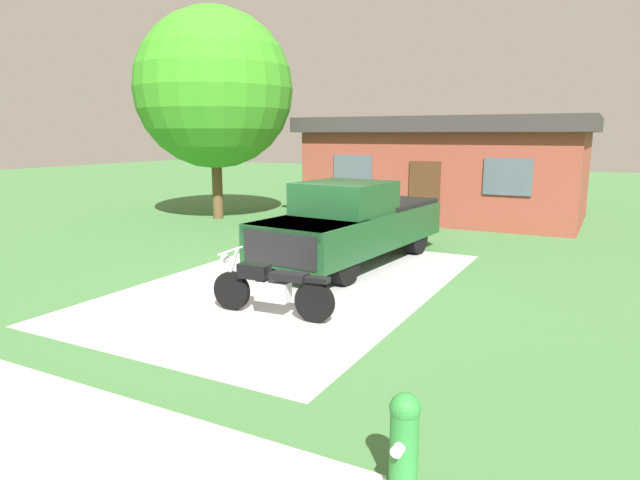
% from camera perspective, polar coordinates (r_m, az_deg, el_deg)
% --- Properties ---
extents(ground_plane, '(80.00, 80.00, 0.00)m').
position_cam_1_polar(ground_plane, '(11.15, -2.62, -4.51)').
color(ground_plane, '#44793F').
extents(driveway_pad, '(5.37, 8.56, 0.01)m').
position_cam_1_polar(driveway_pad, '(11.15, -2.62, -4.49)').
color(driveway_pad, '#ACACAC').
rests_on(driveway_pad, ground).
extents(sidewalk_strip, '(36.00, 1.80, 0.01)m').
position_cam_1_polar(sidewalk_strip, '(7.02, -29.36, -15.42)').
color(sidewalk_strip, '#B5B5AF').
rests_on(sidewalk_strip, ground).
extents(motorcycle, '(2.21, 0.70, 1.09)m').
position_cam_1_polar(motorcycle, '(9.16, -5.06, -4.88)').
color(motorcycle, black).
rests_on(motorcycle, ground).
extents(pickup_truck, '(2.51, 5.78, 1.90)m').
position_cam_1_polar(pickup_truck, '(12.86, 3.54, 1.88)').
color(pickup_truck, black).
rests_on(pickup_truck, ground).
extents(fire_hydrant, '(0.32, 0.40, 0.87)m').
position_cam_1_polar(fire_hydrant, '(4.94, 8.59, -19.89)').
color(fire_hydrant, '#2D8C38').
rests_on(fire_hydrant, ground).
extents(shade_tree, '(5.37, 5.37, 7.13)m').
position_cam_1_polar(shade_tree, '(19.95, -10.79, 14.93)').
color(shade_tree, brown).
rests_on(shade_tree, ground).
extents(neighbor_house, '(9.60, 5.60, 3.50)m').
position_cam_1_polar(neighbor_house, '(20.46, 12.83, 7.30)').
color(neighbor_house, brown).
rests_on(neighbor_house, ground).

